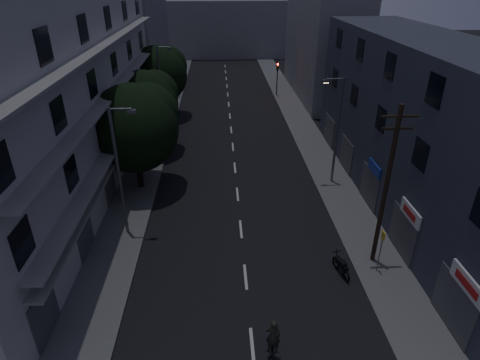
{
  "coord_description": "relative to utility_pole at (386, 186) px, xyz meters",
  "views": [
    {
      "loc": [
        -1.19,
        -10.14,
        14.57
      ],
      "look_at": [
        0.0,
        12.0,
        3.0
      ],
      "focal_mm": 30.0,
      "sensor_mm": 36.0,
      "label": 1
    }
  ],
  "objects": [
    {
      "name": "street_lamp_left_near",
      "position": [
        -14.19,
        3.5,
        -0.27
      ],
      "size": [
        1.51,
        0.25,
        8.0
      ],
      "color": "slate",
      "rests_on": "sidewalk_left"
    },
    {
      "name": "lane_markings",
      "position": [
        -7.23,
        23.85,
        -4.86
      ],
      "size": [
        0.15,
        60.5,
        0.01
      ],
      "color": "beige",
      "rests_on": "ground"
    },
    {
      "name": "sidewalk_left",
      "position": [
        -14.73,
        17.6,
        -4.79
      ],
      "size": [
        3.0,
        90.0,
        0.15
      ],
      "primitive_type": "cube",
      "color": "#565659",
      "rests_on": "ground"
    },
    {
      "name": "utility_pole",
      "position": [
        0.0,
        0.0,
        0.0
      ],
      "size": [
        1.8,
        0.24,
        9.0
      ],
      "color": "black",
      "rests_on": "sidewalk_right"
    },
    {
      "name": "street_lamp_right",
      "position": [
        0.01,
        9.52,
        -0.27
      ],
      "size": [
        1.51,
        0.25,
        8.0
      ],
      "color": "#595B60",
      "rests_on": "sidewalk_right"
    },
    {
      "name": "building_left",
      "position": [
        -19.21,
        10.6,
        2.13
      ],
      "size": [
        7.0,
        36.0,
        14.0
      ],
      "color": "#B3B3AE",
      "rests_on": "ground"
    },
    {
      "name": "street_lamp_left_far",
      "position": [
        -14.19,
        23.16,
        -0.27
      ],
      "size": [
        1.51,
        0.25,
        8.0
      ],
      "color": "#55575C",
      "rests_on": "sidewalk_left"
    },
    {
      "name": "building_far_left",
      "position": [
        -19.23,
        40.6,
        3.13
      ],
      "size": [
        6.0,
        20.0,
        16.0
      ],
      "primitive_type": "cube",
      "color": "slate",
      "rests_on": "ground"
    },
    {
      "name": "cyclist",
      "position": [
        -6.44,
        -6.01,
        -4.15
      ],
      "size": [
        0.85,
        1.76,
        2.14
      ],
      "rotation": [
        0.0,
        0.0,
        -0.16
      ],
      "color": "black",
      "rests_on": "ground"
    },
    {
      "name": "tree_far",
      "position": [
        -14.81,
        26.23,
        0.07
      ],
      "size": [
        6.18,
        6.18,
        7.64
      ],
      "color": "black",
      "rests_on": "sidewalk_left"
    },
    {
      "name": "ground",
      "position": [
        -7.23,
        17.6,
        -4.87
      ],
      "size": [
        160.0,
        160.0,
        0.0
      ],
      "primitive_type": "plane",
      "color": "black",
      "rests_on": "ground"
    },
    {
      "name": "bus_stop_sign",
      "position": [
        -0.1,
        -0.94,
        -2.98
      ],
      "size": [
        0.06,
        0.35,
        2.52
      ],
      "color": "#595B60",
      "rests_on": "sidewalk_right"
    },
    {
      "name": "building_far_end",
      "position": [
        -7.23,
        62.6,
        0.13
      ],
      "size": [
        24.0,
        8.0,
        10.0
      ],
      "primitive_type": "cube",
      "color": "slate",
      "rests_on": "ground"
    },
    {
      "name": "motorcycle",
      "position": [
        -2.06,
        -0.91,
        -4.4
      ],
      "size": [
        0.65,
        1.82,
        1.18
      ],
      "rotation": [
        0.0,
        0.0,
        0.22
      ],
      "color": "black",
      "rests_on": "ground"
    },
    {
      "name": "tree_near",
      "position": [
        -14.39,
        9.52,
        0.15
      ],
      "size": [
        6.3,
        6.3,
        7.77
      ],
      "color": "black",
      "rests_on": "sidewalk_left"
    },
    {
      "name": "building_far_right",
      "position": [
        4.77,
        34.6,
        1.63
      ],
      "size": [
        6.0,
        20.0,
        13.0
      ],
      "primitive_type": "cube",
      "color": "slate",
      "rests_on": "ground"
    },
    {
      "name": "tree_mid",
      "position": [
        -14.78,
        16.35,
        -0.23
      ],
      "size": [
        5.84,
        5.84,
        7.19
      ],
      "color": "black",
      "rests_on": "sidewalk_left"
    },
    {
      "name": "traffic_signal_far_left",
      "position": [
        -13.62,
        34.01,
        -1.77
      ],
      "size": [
        0.28,
        0.37,
        4.1
      ],
      "color": "black",
      "rests_on": "sidewalk_left"
    },
    {
      "name": "traffic_signal_far_right",
      "position": [
        -0.86,
        33.9,
        -1.77
      ],
      "size": [
        0.28,
        0.37,
        4.1
      ],
      "color": "black",
      "rests_on": "sidewalk_right"
    },
    {
      "name": "building_right",
      "position": [
        4.76,
        6.6,
        0.63
      ],
      "size": [
        6.19,
        28.0,
        11.0
      ],
      "color": "#2D313E",
      "rests_on": "ground"
    },
    {
      "name": "sidewalk_right",
      "position": [
        0.27,
        17.6,
        -4.79
      ],
      "size": [
        3.0,
        90.0,
        0.15
      ],
      "primitive_type": "cube",
      "color": "#565659",
      "rests_on": "ground"
    }
  ]
}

